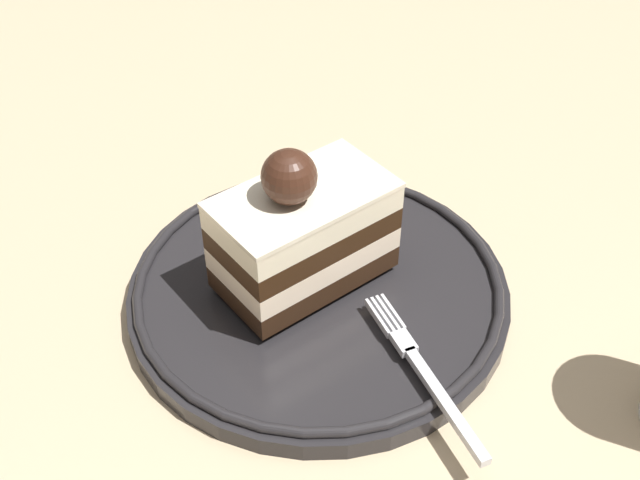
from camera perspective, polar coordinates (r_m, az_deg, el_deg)
name	(u,v)px	position (r m, az deg, el deg)	size (l,w,h in m)	color
ground_plane	(360,314)	(0.49, 2.86, -5.25)	(2.40, 2.40, 0.00)	tan
dessert_plate	(320,287)	(0.49, 0.00, -3.37)	(0.23, 0.23, 0.02)	black
cake_slice	(303,231)	(0.46, -1.23, 0.62)	(0.10, 0.12, 0.09)	black
fork	(421,368)	(0.44, 7.19, -9.02)	(0.10, 0.08, 0.00)	silver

